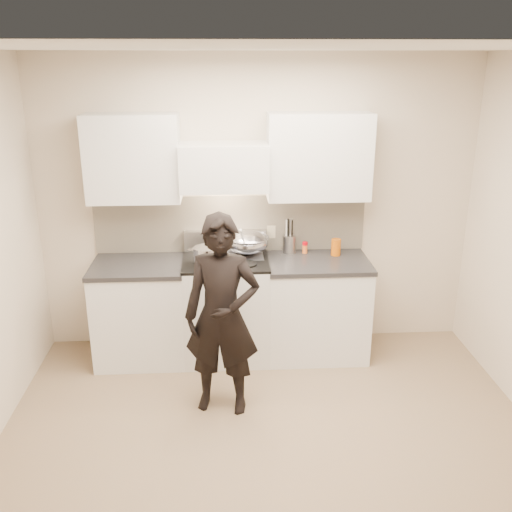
# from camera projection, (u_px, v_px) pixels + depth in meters

# --- Properties ---
(ground_plane) EXTENTS (4.00, 4.00, 0.00)m
(ground_plane) POSITION_uv_depth(u_px,v_px,m) (272.00, 450.00, 4.06)
(ground_plane) COLOR #7D654A
(room_shell) EXTENTS (4.04, 3.54, 2.70)m
(room_shell) POSITION_uv_depth(u_px,v_px,m) (261.00, 221.00, 3.88)
(room_shell) COLOR beige
(room_shell) RESTS_ON ground
(stove) EXTENTS (0.76, 0.65, 0.96)m
(stove) POSITION_uv_depth(u_px,v_px,m) (227.00, 307.00, 5.23)
(stove) COLOR silver
(stove) RESTS_ON ground
(counter_right) EXTENTS (0.92, 0.67, 0.92)m
(counter_right) POSITION_uv_depth(u_px,v_px,m) (316.00, 307.00, 5.28)
(counter_right) COLOR silver
(counter_right) RESTS_ON ground
(counter_left) EXTENTS (0.82, 0.67, 0.92)m
(counter_left) POSITION_uv_depth(u_px,v_px,m) (141.00, 311.00, 5.19)
(counter_left) COLOR silver
(counter_left) RESTS_ON ground
(wok) EXTENTS (0.39, 0.49, 0.32)m
(wok) POSITION_uv_depth(u_px,v_px,m) (247.00, 242.00, 5.15)
(wok) COLOR silver
(wok) RESTS_ON stove
(stock_pot) EXTENTS (0.31, 0.23, 0.15)m
(stock_pot) POSITION_uv_depth(u_px,v_px,m) (206.00, 255.00, 4.91)
(stock_pot) COLOR silver
(stock_pot) RESTS_ON stove
(utensil_crock) EXTENTS (0.12, 0.12, 0.32)m
(utensil_crock) POSITION_uv_depth(u_px,v_px,m) (289.00, 242.00, 5.29)
(utensil_crock) COLOR #ADACAF
(utensil_crock) RESTS_ON counter_right
(spice_jar) EXTENTS (0.05, 0.05, 0.11)m
(spice_jar) POSITION_uv_depth(u_px,v_px,m) (305.00, 248.00, 5.29)
(spice_jar) COLOR orange
(spice_jar) RESTS_ON counter_right
(oil_glass) EXTENTS (0.09, 0.09, 0.15)m
(oil_glass) POSITION_uv_depth(u_px,v_px,m) (336.00, 247.00, 5.23)
(oil_glass) COLOR #C35808
(oil_glass) RESTS_ON counter_right
(person) EXTENTS (0.64, 0.48, 1.59)m
(person) POSITION_uv_depth(u_px,v_px,m) (222.00, 316.00, 4.32)
(person) COLOR black
(person) RESTS_ON ground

